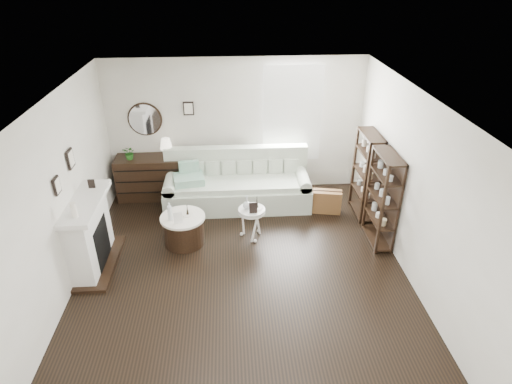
{
  "coord_description": "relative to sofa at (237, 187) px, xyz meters",
  "views": [
    {
      "loc": [
        -0.14,
        -5.27,
        4.28
      ],
      "look_at": [
        0.26,
        0.8,
        0.94
      ],
      "focal_mm": 30.0,
      "sensor_mm": 36.0,
      "label": 1
    }
  ],
  "objects": [
    {
      "name": "room",
      "position": [
        0.75,
        0.61,
        1.24
      ],
      "size": [
        5.5,
        5.5,
        5.5
      ],
      "color": "black",
      "rests_on": "ground"
    },
    {
      "name": "fireplace",
      "position": [
        -2.3,
        -1.79,
        0.18
      ],
      "size": [
        0.5,
        1.4,
        1.84
      ],
      "color": "white",
      "rests_on": "ground"
    },
    {
      "name": "shelf_unit_far",
      "position": [
        2.35,
        -0.54,
        0.45
      ],
      "size": [
        0.3,
        0.8,
        1.6
      ],
      "color": "black",
      "rests_on": "ground"
    },
    {
      "name": "shelf_unit_near",
      "position": [
        2.35,
        -1.44,
        0.45
      ],
      "size": [
        0.3,
        0.8,
        1.6
      ],
      "color": "black",
      "rests_on": "ground"
    },
    {
      "name": "sofa",
      "position": [
        0.0,
        0.0,
        0.0
      ],
      "size": [
        2.77,
        0.96,
        1.08
      ],
      "color": "beige",
      "rests_on": "ground"
    },
    {
      "name": "quilt",
      "position": [
        -0.91,
        -0.14,
        0.27
      ],
      "size": [
        0.62,
        0.54,
        0.14
      ],
      "primitive_type": "cube",
      "rotation": [
        0.0,
        0.0,
        0.17
      ],
      "color": "#28935F",
      "rests_on": "sofa"
    },
    {
      "name": "suitcase",
      "position": [
        1.62,
        -0.44,
        -0.13
      ],
      "size": [
        0.7,
        0.35,
        0.44
      ],
      "primitive_type": "cube",
      "rotation": [
        0.0,
        0.0,
        -0.2
      ],
      "color": "olive",
      "rests_on": "ground"
    },
    {
      "name": "dresser",
      "position": [
        -1.72,
        0.38,
        0.07
      ],
      "size": [
        1.29,
        0.55,
        0.86
      ],
      "color": "black",
      "rests_on": "ground"
    },
    {
      "name": "table_lamp",
      "position": [
        -1.34,
        0.38,
        0.69
      ],
      "size": [
        0.29,
        0.29,
        0.38
      ],
      "primitive_type": null,
      "rotation": [
        0.0,
        0.0,
        0.21
      ],
      "color": "#F2E5CB",
      "rests_on": "dresser"
    },
    {
      "name": "potted_plant",
      "position": [
        -2.04,
        0.33,
        0.64
      ],
      "size": [
        0.3,
        0.28,
        0.27
      ],
      "primitive_type": "imported",
      "rotation": [
        0.0,
        0.0,
        -0.36
      ],
      "color": "#205C1A",
      "rests_on": "dresser"
    },
    {
      "name": "drum_table",
      "position": [
        -0.94,
        -1.29,
        -0.09
      ],
      "size": [
        0.75,
        0.75,
        0.52
      ],
      "rotation": [
        0.0,
        0.0,
        0.41
      ],
      "color": "black",
      "rests_on": "ground"
    },
    {
      "name": "pedestal_table",
      "position": [
        0.21,
        -1.2,
        0.16
      ],
      "size": [
        0.47,
        0.47,
        0.56
      ],
      "rotation": [
        0.0,
        0.0,
        0.26
      ],
      "color": "white",
      "rests_on": "ground"
    },
    {
      "name": "eiffel_drum",
      "position": [
        -0.86,
        -1.23,
        0.25
      ],
      "size": [
        0.11,
        0.11,
        0.17
      ],
      "primitive_type": null,
      "rotation": [
        0.0,
        0.0,
        0.14
      ],
      "color": "black",
      "rests_on": "drum_table"
    },
    {
      "name": "bottle_drum",
      "position": [
        -1.13,
        -1.37,
        0.32
      ],
      "size": [
        0.07,
        0.07,
        0.31
      ],
      "primitive_type": "cylinder",
      "color": "silver",
      "rests_on": "drum_table"
    },
    {
      "name": "card_frame_drum",
      "position": [
        -0.99,
        -1.47,
        0.25
      ],
      "size": [
        0.14,
        0.08,
        0.18
      ],
      "primitive_type": "cube",
      "rotation": [
        -0.21,
        0.0,
        0.22
      ],
      "color": "silver",
      "rests_on": "drum_table"
    },
    {
      "name": "eiffel_ped",
      "position": [
        0.31,
        -1.17,
        0.31
      ],
      "size": [
        0.13,
        0.13,
        0.2
      ],
      "primitive_type": null,
      "rotation": [
        0.0,
        0.0,
        0.09
      ],
      "color": "black",
      "rests_on": "pedestal_table"
    },
    {
      "name": "flask_ped",
      "position": [
        0.13,
        -1.18,
        0.33
      ],
      "size": [
        0.13,
        0.13,
        0.24
      ],
      "primitive_type": null,
      "color": "silver",
      "rests_on": "pedestal_table"
    },
    {
      "name": "card_frame_ped",
      "position": [
        0.23,
        -1.32,
        0.3
      ],
      "size": [
        0.14,
        0.06,
        0.18
      ],
      "primitive_type": "cube",
      "rotation": [
        -0.21,
        0.0,
        0.06
      ],
      "color": "black",
      "rests_on": "pedestal_table"
    }
  ]
}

